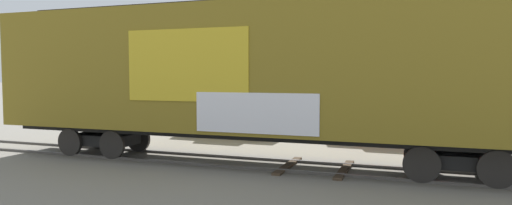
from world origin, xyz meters
name	(u,v)px	position (x,y,z in m)	size (l,w,h in m)	color
ground_plane	(283,166)	(0.00, 0.00, 0.00)	(260.00, 260.00, 0.00)	slate
track	(253,163)	(-0.92, 0.00, 0.04)	(60.00, 4.93, 0.08)	#4C4742
freight_car	(256,71)	(-0.83, 0.00, 2.82)	(17.28, 3.65, 5.00)	olive
hillside	(372,61)	(-0.03, 78.41, 5.48)	(128.15, 35.12, 15.73)	silver
parked_car_tan	(229,117)	(-3.75, 5.64, 0.83)	(4.72, 2.24, 1.70)	#9E8966
parked_car_red	(386,122)	(2.93, 5.51, 0.82)	(4.71, 2.18, 1.68)	#B21E1E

